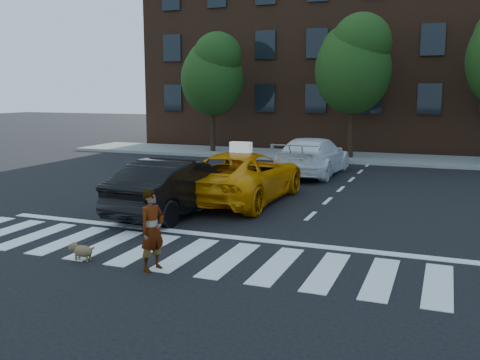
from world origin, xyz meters
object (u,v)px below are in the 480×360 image
(woman, at_px, (152,230))
(dog, at_px, (81,250))
(taxi, at_px, (243,176))
(tree_mid, at_px, (354,61))
(tree_left, at_px, (213,71))
(white_suv, at_px, (313,156))
(black_sedan, at_px, (176,186))

(woman, xyz_separation_m, dog, (-1.69, -0.00, -0.58))
(dog, bearing_deg, taxi, 79.44)
(tree_mid, bearing_deg, tree_left, 180.00)
(white_suv, distance_m, dog, 12.88)
(black_sedan, xyz_separation_m, woman, (1.86, -4.46, 0.01))
(taxi, bearing_deg, woman, 97.81)
(taxi, relative_size, dog, 9.04)
(tree_left, distance_m, dog, 19.28)
(taxi, height_order, dog, taxi)
(woman, height_order, dog, woman)
(taxi, bearing_deg, dog, 83.71)
(tree_left, bearing_deg, taxi, -61.73)
(tree_mid, bearing_deg, black_sedan, -100.53)
(taxi, bearing_deg, tree_left, -60.27)
(tree_left, relative_size, black_sedan, 1.38)
(taxi, distance_m, dog, 6.91)
(tree_mid, height_order, white_suv, tree_mid)
(tree_left, relative_size, tree_mid, 0.92)
(white_suv, relative_size, woman, 3.36)
(black_sedan, bearing_deg, woman, 118.26)
(taxi, relative_size, white_suv, 1.05)
(woman, bearing_deg, tree_mid, 14.22)
(tree_left, bearing_deg, black_sedan, -69.98)
(taxi, relative_size, black_sedan, 1.18)
(white_suv, bearing_deg, dog, 84.15)
(black_sedan, bearing_deg, white_suv, -97.23)
(tree_left, xyz_separation_m, black_sedan, (4.97, -13.63, -3.66))
(white_suv, bearing_deg, black_sedan, 78.95)
(dog, bearing_deg, black_sedan, 89.38)
(black_sedan, bearing_deg, taxi, -109.35)
(taxi, distance_m, white_suv, 5.98)
(tree_mid, height_order, dog, tree_mid)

